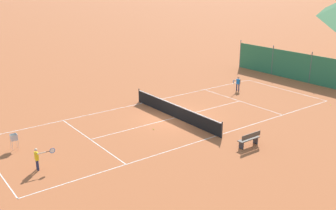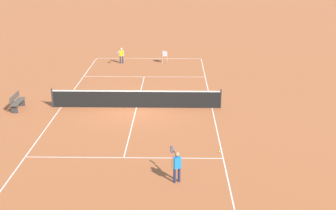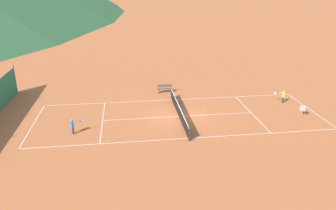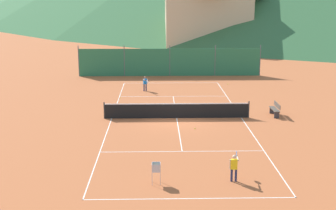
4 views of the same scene
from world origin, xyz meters
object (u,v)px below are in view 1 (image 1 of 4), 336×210
Objects in this scene: player_near_baseline at (238,83)px; tennis_ball_service_box at (331,105)px; ball_hopper at (14,138)px; tennis_net at (175,111)px; player_far_baseline at (38,157)px; tennis_ball_by_net_right at (200,91)px; courtside_bench at (249,139)px; tennis_ball_near_corner at (154,129)px.

player_near_baseline is 7.58m from tennis_ball_service_box.
player_near_baseline is at bearing 92.68° from ball_hopper.
tennis_net is 7.88× the size of player_far_baseline.
tennis_ball_by_net_right is at bearing -149.43° from tennis_ball_service_box.
courtside_bench is at bearing -43.21° from player_near_baseline.
tennis_net is at bearing -75.51° from player_near_baseline.
ball_hopper is (-6.20, -21.47, 0.62)m from tennis_ball_service_box.
player_far_baseline is 21.47m from tennis_ball_service_box.
tennis_ball_service_box is at bearing 30.57° from tennis_ball_by_net_right.
tennis_ball_near_corner is 8.28m from ball_hopper.
ball_hopper is (-1.29, -10.41, 0.16)m from tennis_net.
courtside_bench is at bearing -82.28° from tennis_ball_service_box.
ball_hopper is at bearing -176.25° from player_far_baseline.
tennis_net reaches higher than ball_hopper.
tennis_ball_near_corner is 6.13m from courtside_bench.
tennis_ball_by_net_right is 10.33m from tennis_ball_service_box.
player_near_baseline reaches higher than courtside_bench.
player_near_baseline is 11.69m from courtside_bench.
tennis_net is 2.69m from tennis_ball_near_corner.
player_far_baseline is 3.26m from ball_hopper.
courtside_bench reaches higher than tennis_ball_by_net_right.
player_near_baseline reaches higher than tennis_ball_by_net_right.
tennis_net reaches higher than tennis_ball_by_net_right.
tennis_ball_service_box is (7.08, 2.64, -0.67)m from player_near_baseline.
ball_hopper is (-3.26, -0.21, -0.03)m from player_far_baseline.
ball_hopper is 0.59× the size of courtside_bench.
tennis_ball_by_net_right is at bearing 124.53° from tennis_net.
player_far_baseline is 17.66× the size of tennis_ball_near_corner.
courtside_bench is at bearing 3.78° from tennis_net.
tennis_ball_service_box is at bearing 66.10° from tennis_net.
tennis_ball_service_box is (2.94, 21.26, -0.65)m from player_far_baseline.
tennis_ball_near_corner is at bearing -59.12° from tennis_ball_by_net_right.
tennis_net is 6.36m from courtside_bench.
player_near_baseline is 0.80× the size of courtside_bench.
player_near_baseline is 1.36× the size of ball_hopper.
courtside_bench is (5.39, 2.89, 0.42)m from tennis_ball_near_corner.
player_near_baseline is at bearing 104.49° from tennis_net.
player_far_baseline is 7.82m from tennis_ball_near_corner.
tennis_ball_by_net_right is (-4.00, 5.81, -0.47)m from tennis_net.
ball_hopper is (-2.25, -7.94, 0.62)m from tennis_ball_near_corner.
ball_hopper reaches higher than courtside_bench.
player_far_baseline is 11.49m from courtside_bench.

